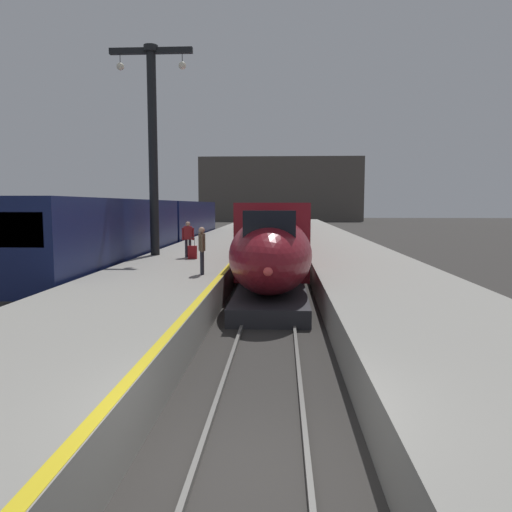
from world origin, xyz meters
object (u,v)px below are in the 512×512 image
object	(u,v)px
regional_train_adjacent	(157,225)
passenger_mid_platform	(202,247)
station_column_mid	(153,132)
highspeed_train_main	(278,224)
rolling_suitcase	(192,252)
passenger_near_edge	(188,237)

from	to	relation	value
regional_train_adjacent	passenger_mid_platform	size ratio (longest dim) A/B	21.66
station_column_mid	passenger_mid_platform	distance (m)	8.99
highspeed_train_main	station_column_mid	distance (m)	18.72
passenger_mid_platform	rolling_suitcase	xyz separation A→B (m)	(-1.27, 5.00, -0.69)
regional_train_adjacent	passenger_near_edge	bearing A→B (deg)	-68.04
passenger_near_edge	rolling_suitcase	size ratio (longest dim) A/B	1.72
highspeed_train_main	regional_train_adjacent	bearing A→B (deg)	-135.24
station_column_mid	passenger_near_edge	bearing A→B (deg)	-30.10
regional_train_adjacent	rolling_suitcase	bearing A→B (deg)	-67.68
regional_train_adjacent	passenger_mid_platform	xyz separation A→B (m)	(5.64, -15.65, -0.09)
highspeed_train_main	regional_train_adjacent	world-z (taller)	regional_train_adjacent
station_column_mid	passenger_near_edge	size ratio (longest dim) A/B	5.92
passenger_near_edge	passenger_mid_platform	xyz separation A→B (m)	(1.58, -5.57, 0.00)
station_column_mid	passenger_mid_platform	bearing A→B (deg)	-62.65
station_column_mid	passenger_near_edge	distance (m)	5.42
passenger_near_edge	rolling_suitcase	distance (m)	0.95
passenger_mid_platform	rolling_suitcase	size ratio (longest dim) A/B	1.72
highspeed_train_main	passenger_mid_platform	distance (m)	23.81
highspeed_train_main	passenger_mid_platform	size ratio (longest dim) A/B	33.28
station_column_mid	highspeed_train_main	bearing A→B (deg)	70.89
regional_train_adjacent	station_column_mid	world-z (taller)	station_column_mid
highspeed_train_main	regional_train_adjacent	distance (m)	11.41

